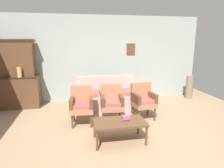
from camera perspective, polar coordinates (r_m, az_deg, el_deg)
ground_plane at (r=4.18m, az=3.01°, el=-14.72°), size 7.68×7.68×0.00m
wall_back_with_decor at (r=6.32m, az=-2.52°, el=7.46°), size 6.40×0.09×2.70m
side_cabinet at (r=6.25m, az=-25.43°, el=-2.07°), size 1.16×0.55×0.93m
cabinet_upper_hutch at (r=6.17m, az=-26.12°, el=7.00°), size 0.99×0.38×1.03m
vase_on_cabinet at (r=5.94m, az=-25.56°, el=3.15°), size 0.12×0.12×0.28m
floral_couch at (r=5.64m, az=-1.45°, el=-3.78°), size 1.76×0.87×0.90m
armchair_by_doorway at (r=4.56m, az=-8.85°, el=-5.69°), size 0.56×0.54×0.90m
armchair_near_cabinet at (r=4.66m, az=-0.07°, el=-5.13°), size 0.56×0.53×0.90m
armchair_row_middle at (r=4.90m, az=9.14°, el=-4.40°), size 0.56×0.54×0.90m
coffee_table at (r=3.78m, az=2.21°, el=-11.48°), size 1.00×0.56×0.42m
book_stack_on_table at (r=3.81m, az=4.09°, el=-9.88°), size 0.14×0.11×0.09m
floor_vase_by_wall at (r=7.04m, az=21.79°, el=-0.86°), size 0.23×0.23×0.77m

